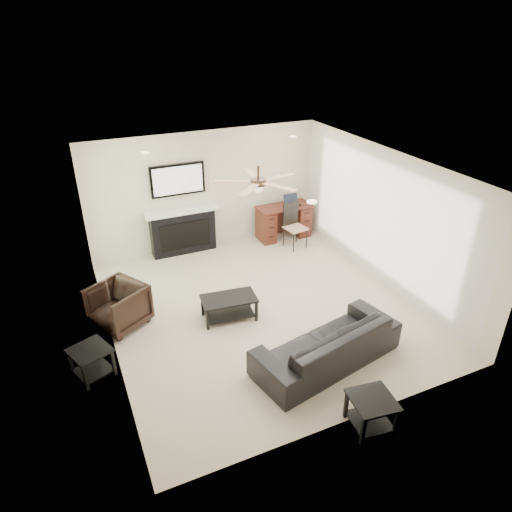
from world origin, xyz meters
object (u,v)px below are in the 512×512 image
object	(u,v)px
sofa	(327,343)
desk	(284,222)
armchair	(118,306)
coffee_table	(229,308)
fireplace_unit	(182,211)

from	to	relation	value
sofa	desk	xyz separation A→B (m)	(1.38, 4.05, 0.05)
armchair	desk	size ratio (longest dim) A/B	0.66
armchair	coffee_table	world-z (taller)	armchair
sofa	desk	bearing A→B (deg)	-120.49
armchair	coffee_table	size ratio (longest dim) A/B	0.89
armchair	coffee_table	xyz separation A→B (m)	(1.70, -0.55, -0.16)
sofa	armchair	distance (m)	3.37
fireplace_unit	desk	xyz separation A→B (m)	(2.28, -0.21, -0.57)
armchair	fireplace_unit	bearing A→B (deg)	110.21
sofa	coffee_table	distance (m)	1.84
fireplace_unit	coffee_table	bearing A→B (deg)	-90.10
coffee_table	sofa	bearing A→B (deg)	-53.92
armchair	fireplace_unit	world-z (taller)	fireplace_unit
desk	fireplace_unit	bearing A→B (deg)	174.69
armchair	desk	distance (m)	4.41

